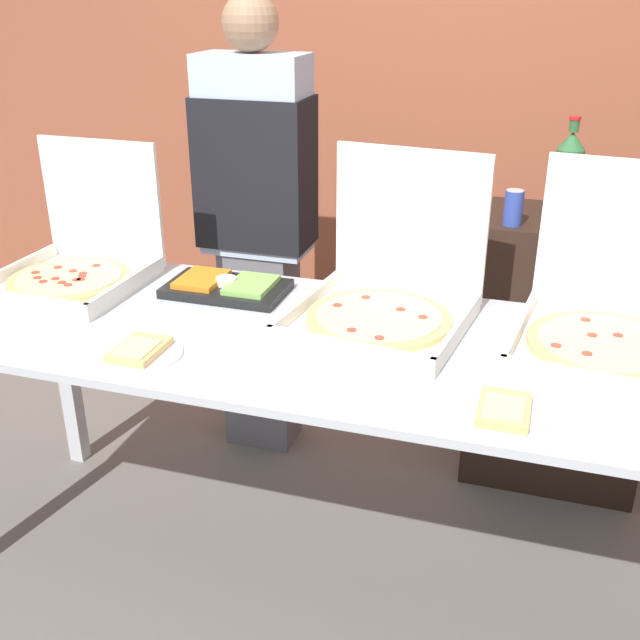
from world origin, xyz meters
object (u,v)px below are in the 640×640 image
Objects in this scene: soda_can_colored at (513,208)px; pizza_box_far_left at (78,260)px; person_server_vest at (257,212)px; pizza_box_near_left at (387,294)px; veggie_tray at (226,287)px; pizza_box_near_right at (613,318)px; paper_plate_front_right at (504,411)px; soda_bottle at (568,173)px; paper_plate_front_left at (139,351)px.

pizza_box_far_left is at bearing -156.65° from soda_can_colored.
person_server_vest is at bearing 179.58° from soda_can_colored.
pizza_box_far_left is at bearing -172.55° from pizza_box_near_left.
pizza_box_near_right is at bearing -1.90° from veggie_tray.
pizza_box_near_left is 0.31× the size of person_server_vest.
person_server_vest is (-1.04, 1.05, 0.10)m from paper_plate_front_right.
person_server_vest is at bearing -171.05° from soda_bottle.
veggie_tray is 3.14× the size of soda_can_colored.
paper_plate_front_left is at bearing -41.18° from pizza_box_far_left.
soda_bottle is at bearing 107.93° from pizza_box_near_right.
pizza_box_near_right is at bearing 8.64° from pizza_box_near_left.
soda_can_colored is at bearing 94.00° from paper_plate_front_right.
pizza_box_far_left is 2.37× the size of paper_plate_front_right.
paper_plate_front_left is 1.03m from person_server_vest.
soda_bottle reaches higher than veggie_tray.
soda_bottle is (0.48, 0.77, 0.22)m from pizza_box_near_left.
veggie_tray is (0.51, 0.06, -0.06)m from pizza_box_far_left.
paper_plate_front_left is 1.64m from soda_bottle.
paper_plate_front_right is 1.62× the size of soda_can_colored.
soda_can_colored is 0.97m from person_server_vest.
pizza_box_near_right reaches higher than paper_plate_front_right.
paper_plate_front_right is at bearing -28.63° from veggie_tray.
paper_plate_front_right is 0.11× the size of person_server_vest.
paper_plate_front_right is 1.06m from veggie_tray.
pizza_box_far_left is at bearing -172.96° from pizza_box_near_right.
person_server_vest is (-0.11, 0.54, 0.09)m from veggie_tray.
pizza_box_far_left reaches higher than veggie_tray.
person_server_vest reaches higher than pizza_box_near_right.
pizza_box_far_left is at bearing -153.21° from soda_bottle.
soda_can_colored is at bearing 125.67° from pizza_box_near_right.
veggie_tray reaches higher than paper_plate_front_left.
soda_bottle is (1.02, 0.72, 0.28)m from veggie_tray.
paper_plate_front_right is 0.52× the size of veggie_tray.
pizza_box_near_right is 0.31× the size of person_server_vest.
pizza_box_near_right is 4.49× the size of soda_can_colored.
pizza_box_near_right is 1.41m from person_server_vest.
veggie_tray is 1.03m from soda_can_colored.
soda_can_colored is (-0.17, -0.18, -0.09)m from soda_bottle.
person_server_vest is at bearing 101.06° from veggie_tray.
pizza_box_far_left is 3.84× the size of soda_can_colored.
pizza_box_far_left is 0.73m from person_server_vest.
pizza_box_near_left is at bearing -5.60° from veggie_tray.
paper_plate_front_left is 0.13× the size of person_server_vest.
pizza_box_near_left reaches higher than paper_plate_front_left.
pizza_box_near_right is at bearing 155.61° from person_server_vest.
soda_bottle is 1.16m from person_server_vest.
pizza_box_near_left reaches higher than soda_can_colored.
person_server_vest reaches higher than soda_can_colored.
soda_bottle reaches higher than paper_plate_front_right.
pizza_box_near_right reaches higher than soda_can_colored.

